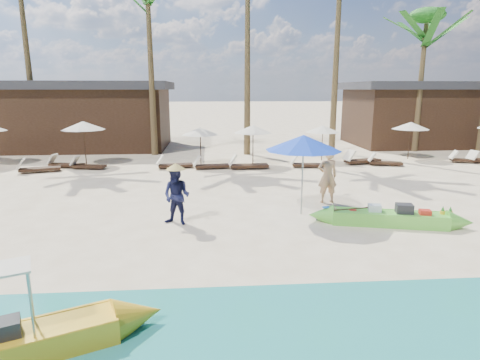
{
  "coord_description": "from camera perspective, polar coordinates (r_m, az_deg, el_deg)",
  "views": [
    {
      "loc": [
        -0.07,
        -9.74,
        3.82
      ],
      "look_at": [
        0.82,
        2.0,
        1.14
      ],
      "focal_mm": 30.0,
      "sensor_mm": 36.0,
      "label": 1
    }
  ],
  "objects": [
    {
      "name": "ground",
      "position": [
        10.46,
        -3.68,
        -8.64
      ],
      "size": [
        240.0,
        240.0,
        0.0
      ],
      "primitive_type": "plane",
      "color": "beige",
      "rests_on": "ground"
    },
    {
      "name": "green_canoe",
      "position": [
        12.3,
        20.39,
        -5.06
      ],
      "size": [
        4.99,
        1.53,
        0.64
      ],
      "rotation": [
        0.0,
        0.0,
        -0.24
      ],
      "color": "#5FC73C",
      "rests_on": "ground"
    },
    {
      "name": "tourist",
      "position": [
        13.95,
        12.33,
        0.55
      ],
      "size": [
        0.71,
        0.49,
        1.87
      ],
      "primitive_type": "imported",
      "rotation": [
        0.0,
        0.0,
        3.2
      ],
      "color": "tan",
      "rests_on": "ground"
    },
    {
      "name": "vendor_green",
      "position": [
        11.59,
        -8.98,
        -2.27
      ],
      "size": [
        1.0,
        0.9,
        1.68
      ],
      "primitive_type": "imported",
      "rotation": [
        0.0,
        0.0,
        -0.39
      ],
      "color": "#16193D",
      "rests_on": "ground"
    },
    {
      "name": "blue_umbrella",
      "position": [
        12.25,
        9.03,
        5.26
      ],
      "size": [
        2.31,
        2.31,
        2.48
      ],
      "color": "#99999E",
      "rests_on": "ground"
    },
    {
      "name": "lounger_3_right",
      "position": [
        21.07,
        -26.95,
        1.53
      ],
      "size": [
        1.94,
        1.08,
        0.63
      ],
      "rotation": [
        0.0,
        0.0,
        0.29
      ],
      "color": "#332014",
      "rests_on": "ground"
    },
    {
      "name": "resort_parasol_4",
      "position": [
        21.99,
        -21.41,
        7.22
      ],
      "size": [
        2.17,
        2.17,
        2.24
      ],
      "color": "#332014",
      "rests_on": "ground"
    },
    {
      "name": "lounger_4_left",
      "position": [
        21.77,
        -23.7,
        2.13
      ],
      "size": [
        1.83,
        0.85,
        0.6
      ],
      "rotation": [
        0.0,
        0.0,
        -0.18
      ],
      "color": "#332014",
      "rests_on": "ground"
    },
    {
      "name": "lounger_4_right",
      "position": [
        20.98,
        -20.99,
        1.98
      ],
      "size": [
        1.75,
        0.82,
        0.57
      ],
      "rotation": [
        0.0,
        0.0,
        -0.19
      ],
      "color": "#332014",
      "rests_on": "ground"
    },
    {
      "name": "resort_parasol_5",
      "position": [
        20.46,
        -5.67,
        6.93
      ],
      "size": [
        1.89,
        1.89,
        1.94
      ],
      "color": "#332014",
      "rests_on": "ground"
    },
    {
      "name": "lounger_5_left",
      "position": [
        20.05,
        -9.55,
        2.21
      ],
      "size": [
        1.82,
        0.82,
        0.6
      ],
      "rotation": [
        0.0,
        0.0,
        0.17
      ],
      "color": "#332014",
      "rests_on": "ground"
    },
    {
      "name": "resort_parasol_6",
      "position": [
        20.6,
        1.87,
        7.25
      ],
      "size": [
        1.97,
        1.97,
        2.03
      ],
      "color": "#332014",
      "rests_on": "ground"
    },
    {
      "name": "lounger_6_left",
      "position": [
        19.67,
        -4.36,
        2.15
      ],
      "size": [
        1.79,
        0.7,
        0.59
      ],
      "rotation": [
        0.0,
        0.0,
        0.09
      ],
      "color": "#332014",
      "rests_on": "ground"
    },
    {
      "name": "lounger_6_right",
      "position": [
        19.59,
        0.92,
        2.2
      ],
      "size": [
        1.97,
        0.67,
        0.66
      ],
      "rotation": [
        0.0,
        0.0,
        0.04
      ],
      "color": "#332014",
      "rests_on": "ground"
    },
    {
      "name": "resort_parasol_7",
      "position": [
        22.28,
        11.7,
        7.13
      ],
      "size": [
        1.86,
        1.86,
        1.91
      ],
      "color": "#332014",
      "rests_on": "ground"
    },
    {
      "name": "lounger_7_left",
      "position": [
        20.26,
        9.33,
        2.29
      ],
      "size": [
        1.71,
        0.76,
        0.56
      ],
      "rotation": [
        0.0,
        0.0,
        -0.16
      ],
      "color": "#332014",
      "rests_on": "ground"
    },
    {
      "name": "lounger_7_right",
      "position": [
        21.82,
        16.72,
        2.77
      ],
      "size": [
        2.1,
        1.11,
        0.68
      ],
      "rotation": [
        0.0,
        0.0,
        0.26
      ],
      "color": "#332014",
      "rests_on": "ground"
    },
    {
      "name": "resort_parasol_8",
      "position": [
        24.25,
        23.11,
        7.12
      ],
      "size": [
        1.99,
        1.99,
        2.05
      ],
      "color": "#332014",
      "rests_on": "ground"
    },
    {
      "name": "lounger_8_left",
      "position": [
        21.79,
        19.71,
        2.45
      ],
      "size": [
        1.75,
        0.94,
        0.57
      ],
      "rotation": [
        0.0,
        0.0,
        -0.26
      ],
      "color": "#332014",
      "rests_on": "ground"
    },
    {
      "name": "lounger_9_right",
      "position": [
        24.44,
        29.31,
        2.6
      ],
      "size": [
        1.74,
        0.89,
        0.57
      ],
      "rotation": [
        0.0,
        0.0,
        -0.24
      ],
      "color": "#332014",
      "rests_on": "ground"
    },
    {
      "name": "palm_3",
      "position": [
        24.7,
        -12.98,
        23.59
      ],
      "size": [
        2.08,
        2.08,
        10.52
      ],
      "color": "brown",
      "rests_on": "ground"
    },
    {
      "name": "palm_6",
      "position": [
        27.67,
        24.87,
        18.37
      ],
      "size": [
        2.08,
        2.08,
        8.51
      ],
      "color": "brown",
      "rests_on": "ground"
    },
    {
      "name": "pavilion_west",
      "position": [
        28.42,
        -20.76,
        8.69
      ],
      "size": [
        10.8,
        6.6,
        4.3
      ],
      "color": "#332014",
      "rests_on": "ground"
    },
    {
      "name": "pavilion_east",
      "position": [
        30.71,
        23.25,
        8.74
      ],
      "size": [
        8.8,
        6.6,
        4.3
      ],
      "color": "#332014",
      "rests_on": "ground"
    }
  ]
}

